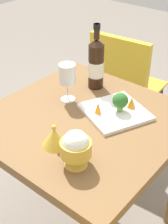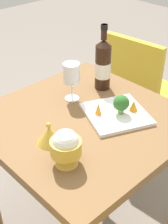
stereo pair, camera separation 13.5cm
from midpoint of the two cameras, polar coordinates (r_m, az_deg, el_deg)
name	(u,v)px [view 2 (the right image)]	position (r m, az deg, el deg)	size (l,w,h in m)	color
dining_table	(84,136)	(1.43, 2.71, -4.46)	(0.80, 0.80, 0.74)	brown
chair_by_wall	(137,84)	(2.12, 11.20, 4.90)	(0.43, 0.43, 0.85)	gold
wine_bottle	(103,64)	(1.54, 5.92, 8.34)	(0.08, 0.08, 0.32)	black
wine_glass	(71,74)	(1.44, 0.47, 6.70)	(0.08, 0.08, 0.18)	white
rice_bowl	(66,147)	(1.10, 0.28, -6.39)	(0.11, 0.11, 0.14)	gold
rice_bowl_lid	(49,135)	(1.21, -3.02, -4.16)	(0.10, 0.10, 0.09)	gold
serving_plate	(116,114)	(1.39, 8.50, -0.44)	(0.33, 0.33, 0.02)	white
broccoli_floret	(121,103)	(1.36, 9.50, 1.45)	(0.07, 0.07, 0.09)	#729E4C
carrot_garnish_left	(134,105)	(1.40, 11.56, 1.06)	(0.04, 0.04, 0.05)	orange
carrot_garnish_right	(98,109)	(1.35, 5.42, 0.51)	(0.03, 0.03, 0.05)	orange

